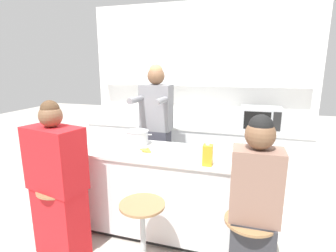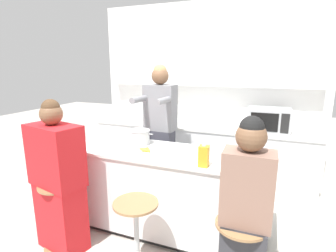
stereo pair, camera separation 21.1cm
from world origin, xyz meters
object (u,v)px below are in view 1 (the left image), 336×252
person_seated_near (253,218)px  coffee_cup_near (236,153)px  bar_stool_leftmost (61,218)px  bar_stool_center (143,237)px  potted_plant (151,114)px  cooking_pot (138,138)px  fruit_bowl (252,150)px  person_cooking (156,135)px  person_wrapped_blanket (58,186)px  microwave (260,118)px  juice_carton (208,155)px  kitchen_island (166,191)px  banana_bunch (146,150)px

person_seated_near → coffee_cup_near: (-0.16, 0.64, 0.27)m
bar_stool_leftmost → bar_stool_center: (0.84, -0.03, 0.00)m
coffee_cup_near → potted_plant: size_ratio=0.43×
bar_stool_center → cooking_pot: 1.07m
bar_stool_leftmost → fruit_bowl: bearing=26.0°
fruit_bowl → bar_stool_leftmost: bearing=-154.0°
bar_stool_center → cooking_pot: bearing=115.0°
person_cooking → coffee_cup_near: (1.00, -0.57, 0.05)m
person_wrapped_blanket → cooking_pot: person_wrapped_blanket is taller
person_wrapped_blanket → potted_plant: 2.03m
person_cooking → microwave: (1.26, 0.74, 0.15)m
bar_stool_center → person_seated_near: person_seated_near is taller
person_seated_near → coffee_cup_near: 0.71m
person_wrapped_blanket → potted_plant: (0.16, 2.00, 0.32)m
bar_stool_leftmost → cooking_pot: cooking_pot is taller
coffee_cup_near → juice_carton: size_ratio=0.51×
kitchen_island → microwave: 1.74m
person_seated_near → cooking_pot: bearing=147.7°
microwave → person_seated_near: bearing=-92.8°
kitchen_island → bar_stool_leftmost: (-0.84, -0.62, -0.09)m
person_cooking → person_seated_near: bearing=-44.8°
person_seated_near → person_wrapped_blanket: bearing=179.4°
bar_stool_center → fruit_bowl: fruit_bowl is taller
cooking_pot → juice_carton: size_ratio=1.63×
person_cooking → person_seated_near: size_ratio=1.23×
fruit_bowl → person_seated_near: bearing=-88.9°
person_seated_near → person_cooking: bearing=133.2°
juice_carton → microwave: 1.67m
bar_stool_center → person_cooking: bearing=104.1°
kitchen_island → coffee_cup_near: 0.85m
bar_stool_leftmost → banana_bunch: size_ratio=4.62×
coffee_cup_near → juice_carton: juice_carton is taller
bar_stool_center → kitchen_island: bearing=90.0°
person_seated_near → fruit_bowl: bearing=90.4°
person_wrapped_blanket → microwave: 2.67m
cooking_pot → coffee_cup_near: (1.06, -0.11, -0.04)m
potted_plant → microwave: bearing=-1.5°
person_wrapped_blanket → banana_bunch: size_ratio=10.19×
coffee_cup_near → banana_bunch: (-0.88, -0.10, -0.02)m
bar_stool_center → juice_carton: bearing=40.7°
banana_bunch → microwave: bearing=51.2°
coffee_cup_near → person_cooking: bearing=150.3°
person_cooking → potted_plant: bearing=116.3°
kitchen_island → cooking_pot: (-0.37, 0.14, 0.53)m
potted_plant → bar_stool_leftmost: bearing=-94.6°
bar_stool_center → microwave: 2.30m
kitchen_island → microwave: size_ratio=3.83×
cooking_pot → fruit_bowl: 1.21m
banana_bunch → juice_carton: 0.67m
person_seated_near → microwave: person_seated_near is taller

